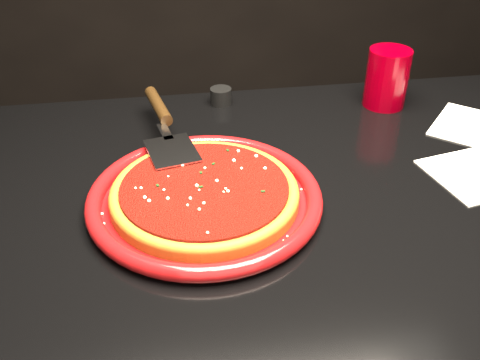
# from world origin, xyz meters

# --- Properties ---
(table) EXTENTS (1.20, 0.80, 0.75)m
(table) POSITION_xyz_m (0.00, 0.00, 0.38)
(table) COLOR black
(table) RESTS_ON floor
(plate) EXTENTS (0.42, 0.42, 0.03)m
(plate) POSITION_xyz_m (-0.18, -0.01, 0.76)
(plate) COLOR maroon
(plate) RESTS_ON table
(pizza_crust) EXTENTS (0.33, 0.33, 0.01)m
(pizza_crust) POSITION_xyz_m (-0.18, -0.01, 0.77)
(pizza_crust) COLOR brown
(pizza_crust) RESTS_ON plate
(pizza_crust_rim) EXTENTS (0.33, 0.33, 0.02)m
(pizza_crust_rim) POSITION_xyz_m (-0.18, -0.01, 0.78)
(pizza_crust_rim) COLOR brown
(pizza_crust_rim) RESTS_ON plate
(pizza_sauce) EXTENTS (0.30, 0.30, 0.01)m
(pizza_sauce) POSITION_xyz_m (-0.18, -0.01, 0.78)
(pizza_sauce) COLOR maroon
(pizza_sauce) RESTS_ON plate
(parmesan_dusting) EXTENTS (0.25, 0.25, 0.01)m
(parmesan_dusting) POSITION_xyz_m (-0.18, -0.01, 0.79)
(parmesan_dusting) COLOR #F7EABF
(parmesan_dusting) RESTS_ON plate
(basil_flecks) EXTENTS (0.23, 0.23, 0.00)m
(basil_flecks) POSITION_xyz_m (-0.18, -0.01, 0.79)
(basil_flecks) COLOR black
(basil_flecks) RESTS_ON plate
(pizza_server) EXTENTS (0.16, 0.35, 0.03)m
(pizza_server) POSITION_xyz_m (-0.23, 0.18, 0.80)
(pizza_server) COLOR #BABDC2
(pizza_server) RESTS_ON plate
(cup) EXTENTS (0.09, 0.09, 0.12)m
(cup) POSITION_xyz_m (0.23, 0.28, 0.81)
(cup) COLOR #85000C
(cup) RESTS_ON table
(napkin_a) EXTENTS (0.17, 0.17, 0.00)m
(napkin_a) POSITION_xyz_m (0.28, -0.00, 0.75)
(napkin_a) COLOR white
(napkin_a) RESTS_ON table
(napkin_b) EXTENTS (0.22, 0.22, 0.00)m
(napkin_b) POSITION_xyz_m (0.37, 0.16, 0.75)
(napkin_b) COLOR white
(napkin_b) RESTS_ON table
(ramekin) EXTENTS (0.06, 0.06, 0.03)m
(ramekin) POSITION_xyz_m (-0.11, 0.34, 0.77)
(ramekin) COLOR black
(ramekin) RESTS_ON table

